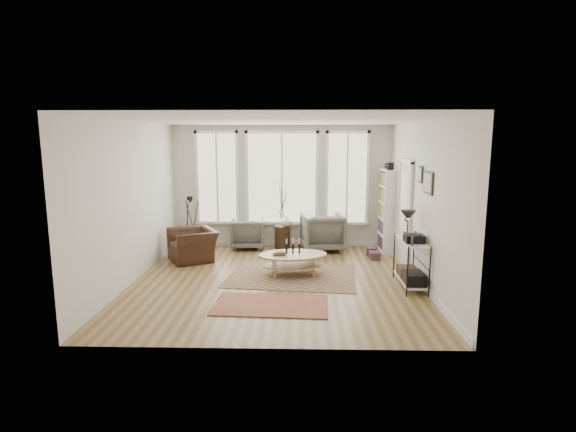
{
  "coord_description": "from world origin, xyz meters",
  "views": [
    {
      "loc": [
        0.42,
        -7.97,
        2.58
      ],
      "look_at": [
        0.2,
        0.6,
        1.1
      ],
      "focal_mm": 28.0,
      "sensor_mm": 36.0,
      "label": 1
    }
  ],
  "objects_px": {
    "coffee_table": "(292,259)",
    "armchair_left": "(248,233)",
    "low_shelf": "(411,258)",
    "armchair_right": "(322,232)",
    "side_table": "(282,218)",
    "bookcase": "(387,211)",
    "accent_chair": "(193,245)"
  },
  "relations": [
    {
      "from": "bookcase",
      "to": "accent_chair",
      "type": "distance_m",
      "value": 4.43
    },
    {
      "from": "side_table",
      "to": "accent_chair",
      "type": "distance_m",
      "value": 2.22
    },
    {
      "from": "coffee_table",
      "to": "armchair_left",
      "type": "distance_m",
      "value": 2.39
    },
    {
      "from": "low_shelf",
      "to": "armchair_left",
      "type": "distance_m",
      "value": 4.21
    },
    {
      "from": "low_shelf",
      "to": "armchair_right",
      "type": "relative_size",
      "value": 1.38
    },
    {
      "from": "coffee_table",
      "to": "armchair_left",
      "type": "xyz_separation_m",
      "value": [
        -1.1,
        2.12,
        0.03
      ]
    },
    {
      "from": "bookcase",
      "to": "armchair_left",
      "type": "distance_m",
      "value": 3.31
    },
    {
      "from": "coffee_table",
      "to": "armchair_right",
      "type": "bearing_deg",
      "value": 71.36
    },
    {
      "from": "bookcase",
      "to": "coffee_table",
      "type": "xyz_separation_m",
      "value": [
        -2.14,
        -1.9,
        -0.63
      ]
    },
    {
      "from": "bookcase",
      "to": "coffee_table",
      "type": "height_order",
      "value": "bookcase"
    },
    {
      "from": "bookcase",
      "to": "accent_chair",
      "type": "bearing_deg",
      "value": -168.63
    },
    {
      "from": "side_table",
      "to": "armchair_left",
      "type": "bearing_deg",
      "value": 180.0
    },
    {
      "from": "low_shelf",
      "to": "armchair_left",
      "type": "height_order",
      "value": "low_shelf"
    },
    {
      "from": "coffee_table",
      "to": "accent_chair",
      "type": "bearing_deg",
      "value": 154.46
    },
    {
      "from": "armchair_left",
      "to": "armchair_right",
      "type": "distance_m",
      "value": 1.77
    },
    {
      "from": "bookcase",
      "to": "accent_chair",
      "type": "relative_size",
      "value": 2.02
    },
    {
      "from": "bookcase",
      "to": "low_shelf",
      "type": "relative_size",
      "value": 1.58
    },
    {
      "from": "coffee_table",
      "to": "accent_chair",
      "type": "xyz_separation_m",
      "value": [
        -2.16,
        1.03,
        0.01
      ]
    },
    {
      "from": "armchair_right",
      "to": "side_table",
      "type": "relative_size",
      "value": 0.62
    },
    {
      "from": "armchair_right",
      "to": "accent_chair",
      "type": "bearing_deg",
      "value": 8.82
    },
    {
      "from": "armchair_right",
      "to": "accent_chair",
      "type": "xyz_separation_m",
      "value": [
        -2.82,
        -0.94,
        -0.1
      ]
    },
    {
      "from": "armchair_left",
      "to": "accent_chair",
      "type": "height_order",
      "value": "armchair_left"
    },
    {
      "from": "low_shelf",
      "to": "accent_chair",
      "type": "distance_m",
      "value": 4.56
    },
    {
      "from": "armchair_left",
      "to": "side_table",
      "type": "bearing_deg",
      "value": 176.76
    },
    {
      "from": "coffee_table",
      "to": "accent_chair",
      "type": "distance_m",
      "value": 2.39
    },
    {
      "from": "coffee_table",
      "to": "side_table",
      "type": "distance_m",
      "value": 2.18
    },
    {
      "from": "low_shelf",
      "to": "armchair_right",
      "type": "height_order",
      "value": "low_shelf"
    },
    {
      "from": "armchair_right",
      "to": "side_table",
      "type": "height_order",
      "value": "side_table"
    },
    {
      "from": "bookcase",
      "to": "armchair_right",
      "type": "relative_size",
      "value": 2.18
    },
    {
      "from": "coffee_table",
      "to": "accent_chair",
      "type": "relative_size",
      "value": 1.4
    },
    {
      "from": "low_shelf",
      "to": "side_table",
      "type": "xyz_separation_m",
      "value": [
        -2.36,
        2.75,
        0.22
      ]
    },
    {
      "from": "armchair_right",
      "to": "armchair_left",
      "type": "bearing_deg",
      "value": -14.53
    }
  ]
}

